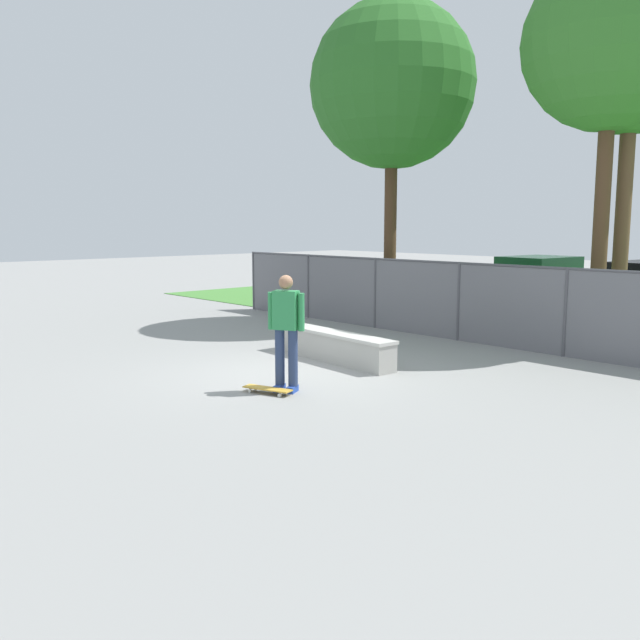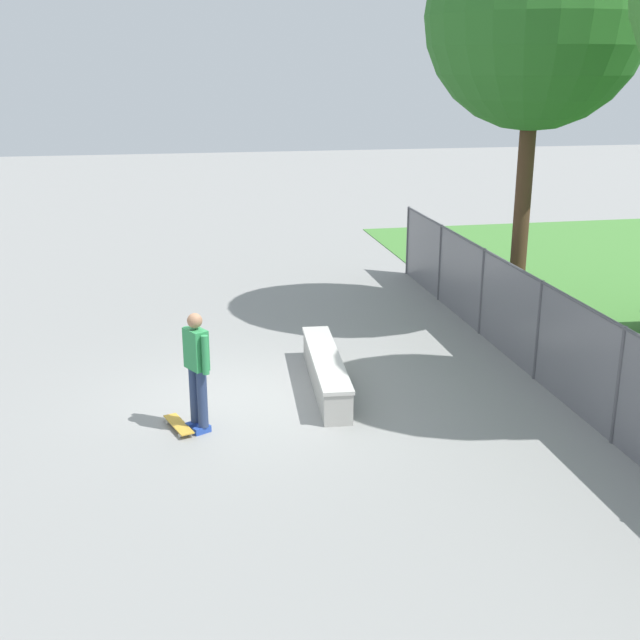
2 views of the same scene
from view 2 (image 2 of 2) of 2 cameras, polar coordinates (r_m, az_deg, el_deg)
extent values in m
plane|color=gray|center=(13.09, -5.22, -5.73)|extent=(80.00, 80.00, 0.00)
cube|color=#A8A59E|center=(13.46, 0.41, -3.81)|extent=(3.16, 0.67, 0.51)
cube|color=beige|center=(13.36, 0.42, -2.68)|extent=(3.21, 0.71, 0.06)
cube|color=#2647A5|center=(12.04, -8.41, -7.75)|extent=(0.22, 0.28, 0.10)
cube|color=#2647A5|center=(12.21, -8.94, -7.40)|extent=(0.22, 0.28, 0.10)
cylinder|color=navy|center=(11.85, -8.39, -5.57)|extent=(0.15, 0.15, 0.88)
cylinder|color=navy|center=(12.03, -8.93, -5.24)|extent=(0.15, 0.15, 0.88)
cube|color=#2D8C4C|center=(11.68, -8.83, -2.06)|extent=(0.44, 0.37, 0.60)
cylinder|color=#2D8C4C|center=(11.48, -8.18, -2.48)|extent=(0.10, 0.10, 0.58)
cylinder|color=#2D8C4C|center=(11.89, -9.43, -1.83)|extent=(0.10, 0.10, 0.58)
sphere|color=#9E7051|center=(11.54, -8.92, -0.05)|extent=(0.22, 0.22, 0.22)
cube|color=gold|center=(12.20, -10.04, -7.33)|extent=(0.82, 0.44, 0.02)
cube|color=#B2B2B7|center=(12.44, -10.47, -6.93)|extent=(0.10, 0.15, 0.02)
cube|color=#B2B2B7|center=(11.98, -9.59, -7.89)|extent=(0.10, 0.15, 0.02)
cylinder|color=silver|center=(12.48, -10.09, -7.00)|extent=(0.06, 0.05, 0.05)
cylinder|color=silver|center=(12.44, -10.83, -7.15)|extent=(0.06, 0.05, 0.05)
cylinder|color=silver|center=(12.02, -9.20, -7.96)|extent=(0.06, 0.05, 0.05)
cylinder|color=silver|center=(11.97, -9.97, -8.12)|extent=(0.06, 0.05, 0.05)
cylinder|color=#4C4C51|center=(20.94, 6.28, 5.66)|extent=(0.07, 0.07, 1.76)
cylinder|color=#4C4C51|center=(18.60, 8.56, 4.06)|extent=(0.07, 0.07, 1.76)
cylinder|color=#4C4C51|center=(16.32, 11.47, 2.00)|extent=(0.07, 0.07, 1.76)
cylinder|color=#4C4C51|center=(14.11, 15.29, -0.73)|extent=(0.07, 0.07, 1.76)
cylinder|color=#4C4C51|center=(12.04, 20.49, -4.42)|extent=(0.07, 0.07, 1.76)
cylinder|color=#4C4C51|center=(13.88, 15.57, 2.61)|extent=(15.17, 0.05, 0.05)
cube|color=slate|center=(14.11, 15.29, -0.73)|extent=(15.17, 0.01, 1.76)
cylinder|color=#47301E|center=(16.62, 14.16, 6.95)|extent=(0.32, 0.32, 4.50)
sphere|color=#286623|center=(16.39, 15.20, 20.17)|extent=(4.18, 4.18, 4.18)
camera|label=1|loc=(7.41, -68.79, -14.64)|focal=37.58mm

